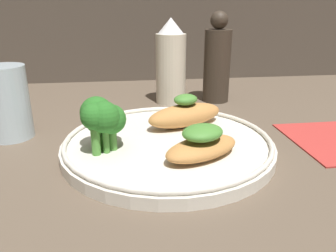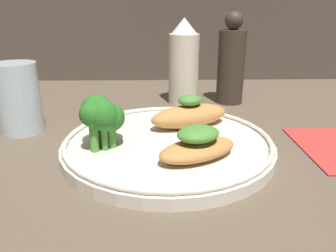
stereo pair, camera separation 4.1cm
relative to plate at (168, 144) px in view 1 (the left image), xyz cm
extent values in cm
cube|color=brown|center=(0.00, 0.00, -1.49)|extent=(180.00, 180.00, 1.00)
cylinder|color=silver|center=(0.00, 0.00, -0.29)|extent=(26.52, 26.52, 1.40)
torus|color=silver|center=(0.00, 0.00, 0.71)|extent=(25.92, 25.92, 0.60)
ellipsoid|color=#BC7F42|center=(3.15, -5.13, 1.48)|extent=(10.52, 8.44, 2.15)
ellipsoid|color=#478433|center=(3.15, -5.13, 3.38)|extent=(6.16, 5.75, 1.64)
ellipsoid|color=#BC7F42|center=(3.16, 5.24, 1.95)|extent=(12.35, 8.60, 3.08)
ellipsoid|color=#478433|center=(3.16, 5.24, 4.23)|extent=(4.26, 3.89, 1.49)
cylinder|color=#4C8E38|center=(-6.82, -1.70, 1.70)|extent=(1.03, 1.03, 2.58)
sphere|color=#286B23|center=(-6.82, -1.70, 4.20)|extent=(3.46, 3.46, 3.46)
cylinder|color=#4C8E38|center=(-6.99, 0.14, 1.41)|extent=(1.08, 1.08, 2.01)
sphere|color=#286B23|center=(-6.99, 0.14, 3.55)|extent=(3.24, 3.24, 3.24)
cylinder|color=#4C8E38|center=(-8.49, -0.79, 1.89)|extent=(0.70, 0.70, 2.97)
sphere|color=#286B23|center=(-8.49, -0.79, 4.74)|extent=(3.89, 3.89, 3.89)
cylinder|color=#4C8E38|center=(-8.51, -1.71, 1.76)|extent=(1.06, 1.06, 2.69)
sphere|color=#286B23|center=(-8.51, -1.71, 4.00)|extent=(2.57, 2.57, 2.57)
cylinder|color=#4C8E38|center=(-8.65, -2.89, 2.18)|extent=(1.01, 1.01, 3.55)
sphere|color=#286B23|center=(-8.65, -2.89, 4.98)|extent=(2.91, 2.91, 2.91)
cylinder|color=#4C8E38|center=(-7.54, -2.48, 1.95)|extent=(0.78, 0.78, 3.07)
sphere|color=#286B23|center=(-7.54, -2.48, 4.75)|extent=(3.61, 3.61, 3.61)
cylinder|color=beige|center=(3.43, 22.03, 5.35)|extent=(5.53, 5.53, 12.68)
cone|color=white|center=(3.43, 22.03, 13.09)|extent=(4.70, 4.70, 2.79)
cylinder|color=#382D23|center=(12.20, 22.03, 5.68)|extent=(4.96, 4.96, 13.35)
sphere|color=#382D23|center=(12.20, 22.03, 13.97)|extent=(3.23, 3.23, 3.23)
cylinder|color=silver|center=(-21.21, 7.62, 4.04)|extent=(6.05, 6.05, 10.05)
camera|label=1|loc=(-5.01, -37.78, 16.58)|focal=35.00mm
camera|label=2|loc=(-0.96, -38.10, 16.58)|focal=35.00mm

